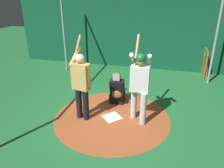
% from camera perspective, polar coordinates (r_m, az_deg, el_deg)
% --- Properties ---
extents(ground_plane, '(26.43, 26.43, 0.00)m').
position_cam_1_polar(ground_plane, '(5.69, 0.00, -8.82)').
color(ground_plane, '#216633').
extents(dirt_circle, '(2.98, 2.98, 0.01)m').
position_cam_1_polar(dirt_circle, '(5.69, 0.00, -8.79)').
color(dirt_circle, '#9E4C28').
rests_on(dirt_circle, ground).
extents(home_plate, '(0.59, 0.59, 0.01)m').
position_cam_1_polar(home_plate, '(5.69, 0.00, -8.71)').
color(home_plate, white).
rests_on(home_plate, dirt_circle).
extents(batter, '(0.68, 0.49, 2.09)m').
position_cam_1_polar(batter, '(5.14, 7.26, 0.62)').
color(batter, '#B3B3B7').
rests_on(batter, ground).
extents(catcher, '(0.58, 0.40, 0.94)m').
position_cam_1_polar(catcher, '(6.27, 1.37, -1.83)').
color(catcher, black).
rests_on(catcher, ground).
extents(visitor, '(0.59, 0.51, 2.07)m').
position_cam_1_polar(visitor, '(5.28, -8.13, 0.34)').
color(visitor, black).
rests_on(visitor, ground).
extents(back_wall, '(0.22, 10.43, 3.69)m').
position_cam_1_polar(back_wall, '(9.09, 6.99, 15.70)').
color(back_wall, '#0F472D').
rests_on(back_wall, ground).
extents(cage_frame, '(6.33, 5.57, 3.35)m').
position_cam_1_polar(cage_frame, '(4.87, 0.00, 15.31)').
color(cage_frame, gray).
rests_on(cage_frame, ground).
extents(bat_rack, '(1.18, 0.21, 1.05)m').
position_cam_1_polar(bat_rack, '(9.16, 23.15, 5.32)').
color(bat_rack, olive).
rests_on(bat_rack, ground).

